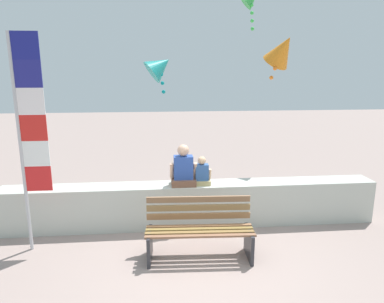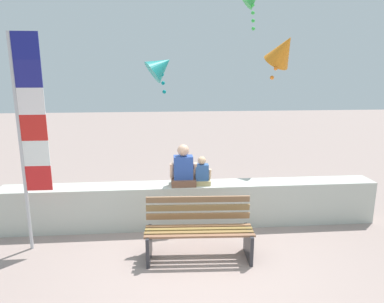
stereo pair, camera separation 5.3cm
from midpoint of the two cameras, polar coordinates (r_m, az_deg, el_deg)
ground_plane at (r=5.38m, az=1.55°, el=-17.98°), size 40.00×40.00×0.00m
seawall_ledge at (r=6.42m, az=0.18°, el=-8.68°), size 6.77×0.50×0.79m
park_bench at (r=5.38m, az=1.40°, el=-12.88°), size 1.64×0.69×0.88m
person_adult at (r=6.15m, az=-1.19°, el=-2.95°), size 0.48×0.35×0.74m
person_child at (r=6.21m, az=1.86°, el=-3.65°), size 0.34×0.25×0.51m
flag_banner at (r=5.68m, az=-25.14°, el=3.70°), size 0.43×0.05×3.32m
kite_orange at (r=7.49m, az=14.97°, el=15.80°), size 0.88×0.95×0.98m
kite_teal at (r=7.82m, az=-4.93°, el=13.81°), size 0.81×0.69×0.95m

